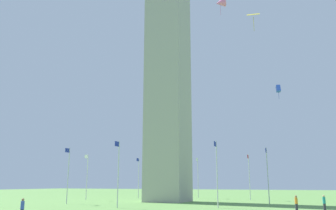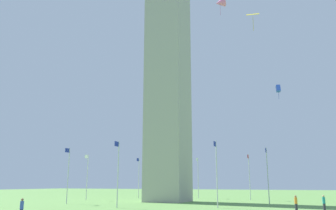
{
  "view_description": "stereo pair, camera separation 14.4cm",
  "coord_description": "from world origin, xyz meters",
  "px_view_note": "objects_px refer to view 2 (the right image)",
  "views": [
    {
      "loc": [
        56.73,
        23.73,
        3.0
      ],
      "look_at": [
        0.0,
        0.0,
        16.8
      ],
      "focal_mm": 37.57,
      "sensor_mm": 36.0,
      "label": 1
    },
    {
      "loc": [
        56.67,
        23.87,
        3.0
      ],
      "look_at": [
        0.0,
        0.0,
        16.8
      ],
      "focal_mm": 37.57,
      "sensor_mm": 36.0,
      "label": 2
    }
  ],
  "objects_px": {
    "obelisk_monument": "(168,36)",
    "flagpole_ne": "(217,171)",
    "person_teal_shirt": "(324,203)",
    "flagpole_w": "(87,175)",
    "kite_pink_delta": "(220,3)",
    "flagpole_se": "(249,175)",
    "flagpole_nw": "(68,173)",
    "person_orange_shirt": "(296,203)",
    "kite_yellow_diamond": "(253,15)",
    "kite_blue_box": "(278,89)",
    "flagpole_s": "(198,176)",
    "flagpole_n": "(118,171)",
    "flagpole_e": "(268,173)",
    "flagpole_sw": "(139,176)",
    "person_blue_shirt": "(22,208)"
  },
  "relations": [
    {
      "from": "flagpole_ne",
      "to": "kite_pink_delta",
      "type": "distance_m",
      "value": 24.29
    },
    {
      "from": "kite_pink_delta",
      "to": "flagpole_se",
      "type": "bearing_deg",
      "value": -177.63
    },
    {
      "from": "flagpole_n",
      "to": "flagpole_se",
      "type": "bearing_deg",
      "value": 157.5
    },
    {
      "from": "flagpole_se",
      "to": "kite_yellow_diamond",
      "type": "xyz_separation_m",
      "value": [
        31.05,
        6.76,
        17.01
      ]
    },
    {
      "from": "kite_pink_delta",
      "to": "flagpole_n",
      "type": "bearing_deg",
      "value": -63.97
    },
    {
      "from": "person_orange_shirt",
      "to": "flagpole_s",
      "type": "bearing_deg",
      "value": -35.49
    },
    {
      "from": "flagpole_se",
      "to": "flagpole_w",
      "type": "bearing_deg",
      "value": -67.5
    },
    {
      "from": "flagpole_n",
      "to": "flagpole_sw",
      "type": "xyz_separation_m",
      "value": [
        -28.44,
        -11.78,
        0.0
      ]
    },
    {
      "from": "flagpole_s",
      "to": "flagpole_nw",
      "type": "distance_m",
      "value": 30.79
    },
    {
      "from": "person_blue_shirt",
      "to": "kite_yellow_diamond",
      "type": "bearing_deg",
      "value": -66.15
    },
    {
      "from": "person_teal_shirt",
      "to": "kite_blue_box",
      "type": "bearing_deg",
      "value": -54.37
    },
    {
      "from": "person_teal_shirt",
      "to": "kite_yellow_diamond",
      "type": "distance_m",
      "value": 22.76
    },
    {
      "from": "obelisk_monument",
      "to": "flagpole_s",
      "type": "height_order",
      "value": "obelisk_monument"
    },
    {
      "from": "flagpole_n",
      "to": "flagpole_se",
      "type": "distance_m",
      "value": 30.79
    },
    {
      "from": "flagpole_nw",
      "to": "flagpole_e",
      "type": "bearing_deg",
      "value": 112.5
    },
    {
      "from": "kite_blue_box",
      "to": "obelisk_monument",
      "type": "bearing_deg",
      "value": -97.47
    },
    {
      "from": "flagpole_nw",
      "to": "flagpole_ne",
      "type": "bearing_deg",
      "value": 90.0
    },
    {
      "from": "person_orange_shirt",
      "to": "flagpole_sw",
      "type": "bearing_deg",
      "value": -18.1
    },
    {
      "from": "flagpole_n",
      "to": "flagpole_w",
      "type": "relative_size",
      "value": 1.0
    },
    {
      "from": "kite_pink_delta",
      "to": "kite_yellow_diamond",
      "type": "xyz_separation_m",
      "value": [
        8.81,
        5.84,
        -7.23
      ]
    },
    {
      "from": "kite_pink_delta",
      "to": "kite_yellow_diamond",
      "type": "distance_m",
      "value": 12.81
    },
    {
      "from": "kite_pink_delta",
      "to": "flagpole_nw",
      "type": "bearing_deg",
      "value": -86.9
    },
    {
      "from": "flagpole_n",
      "to": "person_blue_shirt",
      "type": "bearing_deg",
      "value": -1.88
    },
    {
      "from": "flagpole_se",
      "to": "kite_blue_box",
      "type": "relative_size",
      "value": 3.83
    },
    {
      "from": "obelisk_monument",
      "to": "flagpole_n",
      "type": "height_order",
      "value": "obelisk_monument"
    },
    {
      "from": "flagpole_e",
      "to": "person_teal_shirt",
      "type": "xyz_separation_m",
      "value": [
        11.87,
        7.51,
        -3.77
      ]
    },
    {
      "from": "obelisk_monument",
      "to": "person_teal_shirt",
      "type": "distance_m",
      "value": 39.81
    },
    {
      "from": "flagpole_sw",
      "to": "kite_yellow_diamond",
      "type": "distance_m",
      "value": 46.61
    },
    {
      "from": "flagpole_nw",
      "to": "person_teal_shirt",
      "type": "distance_m",
      "value": 36.15
    },
    {
      "from": "flagpole_n",
      "to": "flagpole_e",
      "type": "distance_m",
      "value": 23.56
    },
    {
      "from": "flagpole_w",
      "to": "flagpole_ne",
      "type": "bearing_deg",
      "value": 67.5
    },
    {
      "from": "person_orange_shirt",
      "to": "kite_yellow_diamond",
      "type": "bearing_deg",
      "value": 84.01
    },
    {
      "from": "flagpole_sw",
      "to": "flagpole_nw",
      "type": "distance_m",
      "value": 23.56
    },
    {
      "from": "flagpole_s",
      "to": "kite_yellow_diamond",
      "type": "height_order",
      "value": "kite_yellow_diamond"
    },
    {
      "from": "flagpole_sw",
      "to": "flagpole_w",
      "type": "height_order",
      "value": "same"
    },
    {
      "from": "person_orange_shirt",
      "to": "kite_blue_box",
      "type": "distance_m",
      "value": 19.78
    },
    {
      "from": "flagpole_n",
      "to": "flagpole_nw",
      "type": "bearing_deg",
      "value": -112.5
    },
    {
      "from": "flagpole_w",
      "to": "flagpole_e",
      "type": "bearing_deg",
      "value": 90.0
    },
    {
      "from": "obelisk_monument",
      "to": "flagpole_se",
      "type": "distance_m",
      "value": 30.47
    },
    {
      "from": "flagpole_ne",
      "to": "person_orange_shirt",
      "type": "distance_m",
      "value": 10.36
    },
    {
      "from": "flagpole_ne",
      "to": "flagpole_nw",
      "type": "bearing_deg",
      "value": -90.0
    },
    {
      "from": "flagpole_ne",
      "to": "flagpole_e",
      "type": "height_order",
      "value": "same"
    },
    {
      "from": "obelisk_monument",
      "to": "flagpole_w",
      "type": "bearing_deg",
      "value": -89.8
    },
    {
      "from": "flagpole_nw",
      "to": "person_orange_shirt",
      "type": "xyz_separation_m",
      "value": [
        1.71,
        33.05,
        -3.79
      ]
    },
    {
      "from": "flagpole_ne",
      "to": "flagpole_s",
      "type": "bearing_deg",
      "value": -157.5
    },
    {
      "from": "flagpole_e",
      "to": "kite_yellow_diamond",
      "type": "bearing_deg",
      "value": 5.58
    },
    {
      "from": "flagpole_ne",
      "to": "flagpole_se",
      "type": "bearing_deg",
      "value": 180.0
    },
    {
      "from": "kite_pink_delta",
      "to": "kite_blue_box",
      "type": "relative_size",
      "value": 1.28
    },
    {
      "from": "flagpole_n",
      "to": "flagpole_sw",
      "type": "bearing_deg",
      "value": -157.5
    },
    {
      "from": "obelisk_monument",
      "to": "flagpole_ne",
      "type": "height_order",
      "value": "obelisk_monument"
    }
  ]
}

